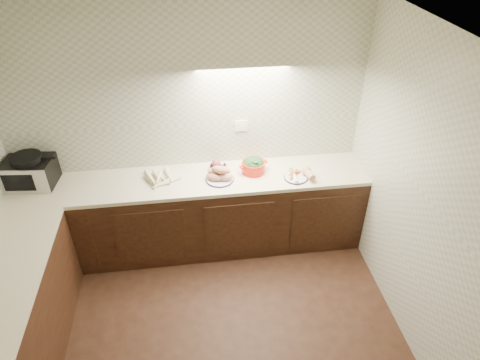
{
  "coord_description": "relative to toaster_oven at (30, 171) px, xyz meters",
  "views": [
    {
      "loc": [
        0.02,
        -2.09,
        3.37
      ],
      "look_at": [
        0.46,
        1.25,
        1.02
      ],
      "focal_mm": 32.0,
      "sensor_mm": 36.0,
      "label": 1
    }
  ],
  "objects": [
    {
      "name": "onion_bowl",
      "position": [
        1.84,
        -0.0,
        -0.1
      ],
      "size": [
        0.17,
        0.17,
        0.14
      ],
      "color": "black",
      "rests_on": "counter"
    },
    {
      "name": "sweet_potato_plate",
      "position": [
        1.84,
        -0.17,
        -0.09
      ],
      "size": [
        0.29,
        0.29,
        0.17
      ],
      "rotation": [
        0.0,
        0.0,
        -0.08
      ],
      "color": "#13103D",
      "rests_on": "counter"
    },
    {
      "name": "counter",
      "position": [
        0.88,
        -0.94,
        -0.6
      ],
      "size": [
        3.6,
        3.6,
        0.9
      ],
      "color": "black",
      "rests_on": "ground"
    },
    {
      "name": "parsnip_pile",
      "position": [
        1.23,
        -0.08,
        -0.12
      ],
      "size": [
        0.43,
        0.41,
        0.07
      ],
      "color": "beige",
      "rests_on": "counter"
    },
    {
      "name": "toaster_oven",
      "position": [
        0.0,
        0.0,
        0.0
      ],
      "size": [
        0.49,
        0.4,
        0.32
      ],
      "rotation": [
        0.0,
        0.0,
        -0.11
      ],
      "color": "black",
      "rests_on": "counter"
    },
    {
      "name": "room",
      "position": [
        1.56,
        -1.63,
        0.58
      ],
      "size": [
        3.6,
        3.6,
        2.6
      ],
      "color": "black",
      "rests_on": "ground"
    },
    {
      "name": "veg_plate",
      "position": [
        2.66,
        -0.23,
        -0.11
      ],
      "size": [
        0.29,
        0.27,
        0.11
      ],
      "rotation": [
        0.0,
        0.0,
        0.09
      ],
      "color": "#13103D",
      "rests_on": "counter"
    },
    {
      "name": "dutch_oven",
      "position": [
        2.21,
        -0.07,
        -0.07
      ],
      "size": [
        0.3,
        0.3,
        0.17
      ],
      "rotation": [
        0.0,
        0.0,
        0.31
      ],
      "color": "red",
      "rests_on": "counter"
    }
  ]
}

